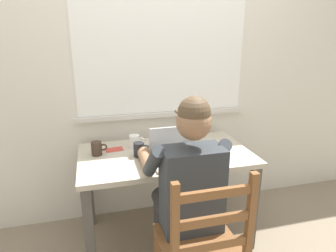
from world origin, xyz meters
TOP-DOWN VIEW (x-y plane):
  - ground_plane at (0.00, 0.00)m, footprint 8.00×8.00m
  - back_wall at (0.00, 0.43)m, footprint 6.00×0.08m
  - desk at (0.00, 0.00)m, footprint 1.23×0.70m
  - seated_person at (0.02, -0.43)m, footprint 0.50×0.60m
  - wooden_chair at (0.02, -0.71)m, footprint 0.42×0.42m
  - laptop at (0.03, -0.15)m, footprint 0.33×0.30m
  - computer_mouse at (0.31, -0.20)m, footprint 0.06×0.10m
  - coffee_mug_white at (-0.20, 0.16)m, footprint 0.11×0.08m
  - coffee_mug_dark at (-0.48, 0.09)m, footprint 0.11×0.07m
  - coffee_mug_spare at (-0.19, -0.01)m, footprint 0.11×0.08m
  - book_stack_main at (0.20, 0.12)m, footprint 0.21×0.17m
  - paper_pile_near_laptop at (0.08, 0.13)m, footprint 0.31×0.28m
  - paper_pile_back_corner at (-0.03, -0.12)m, footprint 0.29×0.25m
  - landscape_photo_print at (-0.36, 0.16)m, footprint 0.14×0.10m

SIDE VIEW (x-z plane):
  - ground_plane at x=0.00m, z-range 0.00..0.00m
  - wooden_chair at x=0.02m, z-range -0.01..0.91m
  - desk at x=0.00m, z-range 0.25..0.95m
  - seated_person at x=0.02m, z-range 0.06..1.28m
  - landscape_photo_print at x=-0.36m, z-range 0.70..0.70m
  - paper_pile_back_corner at x=-0.03m, z-range 0.70..0.71m
  - paper_pile_near_laptop at x=0.08m, z-range 0.70..0.72m
  - computer_mouse at x=0.31m, z-range 0.70..0.73m
  - book_stack_main at x=0.20m, z-range 0.70..0.79m
  - coffee_mug_dark at x=-0.48m, z-range 0.70..0.80m
  - coffee_mug_white at x=-0.20m, z-range 0.70..0.80m
  - coffee_mug_spare at x=-0.19m, z-range 0.70..0.80m
  - laptop at x=0.03m, z-range 0.64..0.87m
  - back_wall at x=0.00m, z-range 0.00..2.60m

